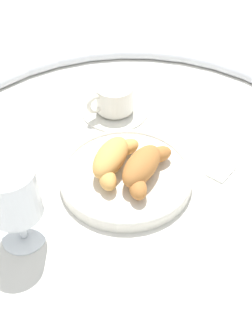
{
  "coord_description": "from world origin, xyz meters",
  "views": [
    {
      "loc": [
        0.52,
        -0.05,
        0.51
      ],
      "look_at": [
        0.02,
        -0.02,
        0.03
      ],
      "focal_mm": 44.26,
      "sensor_mm": 36.0,
      "label": 1
    }
  ],
  "objects_px": {
    "croissant_large": "(112,158)",
    "juice_glass_left": "(13,196)",
    "sugar_packet": "(221,170)",
    "croissant_small": "(143,167)",
    "coffee_cup_near": "(114,102)",
    "pastry_plate": "(126,175)"
  },
  "relations": [
    {
      "from": "coffee_cup_near",
      "to": "croissant_large",
      "type": "bearing_deg",
      "value": -3.61
    },
    {
      "from": "croissant_large",
      "to": "croissant_small",
      "type": "distance_m",
      "value": 0.05
    },
    {
      "from": "croissant_large",
      "to": "juice_glass_left",
      "type": "bearing_deg",
      "value": -49.6
    },
    {
      "from": "croissant_small",
      "to": "sugar_packet",
      "type": "distance_m",
      "value": 0.15
    },
    {
      "from": "croissant_small",
      "to": "sugar_packet",
      "type": "relative_size",
      "value": 2.41
    },
    {
      "from": "croissant_large",
      "to": "coffee_cup_near",
      "type": "relative_size",
      "value": 0.91
    },
    {
      "from": "pastry_plate",
      "to": "croissant_large",
      "type": "xyz_separation_m",
      "value": [
        -0.01,
        -0.02,
        0.03
      ]
    },
    {
      "from": "coffee_cup_near",
      "to": "juice_glass_left",
      "type": "bearing_deg",
      "value": -26.32
    },
    {
      "from": "pastry_plate",
      "to": "juice_glass_left",
      "type": "bearing_deg",
      "value": -56.15
    },
    {
      "from": "coffee_cup_near",
      "to": "juice_glass_left",
      "type": "relative_size",
      "value": 0.97
    },
    {
      "from": "pastry_plate",
      "to": "juice_glass_left",
      "type": "relative_size",
      "value": 1.62
    },
    {
      "from": "pastry_plate",
      "to": "sugar_packet",
      "type": "relative_size",
      "value": 4.54
    },
    {
      "from": "croissant_large",
      "to": "sugar_packet",
      "type": "xyz_separation_m",
      "value": [
        0.0,
        0.19,
        -0.04
      ]
    },
    {
      "from": "croissant_small",
      "to": "coffee_cup_near",
      "type": "xyz_separation_m",
      "value": [
        -0.21,
        -0.04,
        -0.02
      ]
    },
    {
      "from": "croissant_small",
      "to": "coffee_cup_near",
      "type": "bearing_deg",
      "value": -169.88
    },
    {
      "from": "coffee_cup_near",
      "to": "juice_glass_left",
      "type": "height_order",
      "value": "juice_glass_left"
    },
    {
      "from": "pastry_plate",
      "to": "croissant_large",
      "type": "relative_size",
      "value": 1.84
    },
    {
      "from": "pastry_plate",
      "to": "juice_glass_left",
      "type": "height_order",
      "value": "juice_glass_left"
    },
    {
      "from": "croissant_small",
      "to": "sugar_packet",
      "type": "xyz_separation_m",
      "value": [
        -0.02,
        0.14,
        -0.04
      ]
    },
    {
      "from": "croissant_small",
      "to": "juice_glass_left",
      "type": "xyz_separation_m",
      "value": [
        0.09,
        -0.19,
        0.05
      ]
    },
    {
      "from": "croissant_small",
      "to": "sugar_packet",
      "type": "height_order",
      "value": "croissant_small"
    },
    {
      "from": "coffee_cup_near",
      "to": "juice_glass_left",
      "type": "distance_m",
      "value": 0.35
    }
  ]
}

